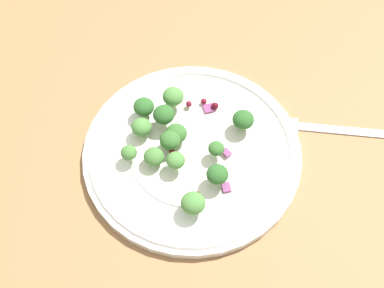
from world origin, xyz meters
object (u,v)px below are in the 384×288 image
at_px(broccoli_floret_2, 193,203).
at_px(broccoli_floret_0, 173,97).
at_px(broccoli_floret_1, 217,175).
at_px(plate, 192,151).
at_px(fork, 331,129).

bearing_deg(broccoli_floret_2, broccoli_floret_0, -94.15).
xyz_separation_m(broccoli_floret_0, broccoli_floret_1, (-0.03, 0.13, -0.00)).
height_order(broccoli_floret_1, broccoli_floret_2, broccoli_floret_1).
height_order(plate, broccoli_floret_0, broccoli_floret_0).
bearing_deg(fork, plate, -2.19).
bearing_deg(fork, broccoli_floret_1, 15.23).
relative_size(broccoli_floret_2, fork, 0.17).
distance_m(plate, broccoli_floret_2, 0.09).
height_order(plate, broccoli_floret_1, broccoli_floret_1).
distance_m(broccoli_floret_0, broccoli_floret_2, 0.16).
bearing_deg(fork, broccoli_floret_2, 19.65).
distance_m(broccoli_floret_1, broccoli_floret_2, 0.05).
bearing_deg(plate, broccoli_floret_2, 76.98).
xyz_separation_m(plate, broccoli_floret_0, (0.01, -0.07, 0.03)).
height_order(plate, broccoli_floret_2, broccoli_floret_2).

